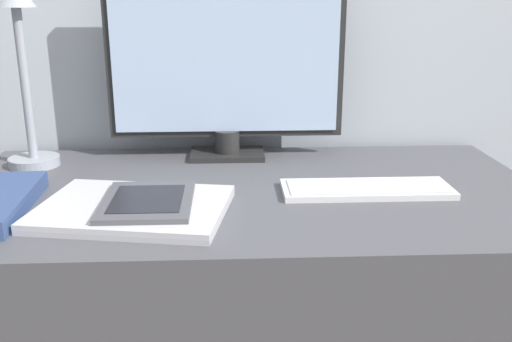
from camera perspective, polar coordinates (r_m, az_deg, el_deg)
The scene contains 5 objects.
monitor at distance 1.30m, azimuth -3.03°, elevation 10.72°, with size 0.53×0.11×0.42m.
keyboard at distance 1.12m, azimuth 11.00°, elevation -1.76°, with size 0.32×0.11×0.01m.
laptop at distance 1.01m, azimuth -12.15°, elevation -3.68°, with size 0.35×0.29×0.02m.
ereader at distance 1.00m, azimuth -10.79°, elevation -2.97°, with size 0.15×0.19×0.01m.
desk_lamp at distance 1.32m, azimuth -22.29°, elevation 9.85°, with size 0.11×0.11×0.40m.
Camera 1 is at (-0.03, -0.84, 1.12)m, focal length 40.00 mm.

